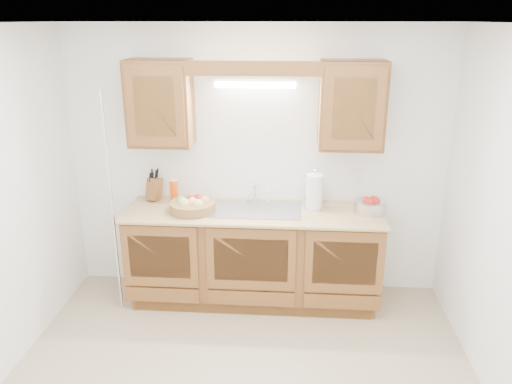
# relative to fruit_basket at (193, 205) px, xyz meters

# --- Properties ---
(room) EXTENTS (3.52, 3.50, 2.50)m
(room) POSITION_rel_fruit_basket_xyz_m (0.54, -1.14, 0.29)
(room) COLOR tan
(room) RESTS_ON ground
(base_cabinets) EXTENTS (2.20, 0.60, 0.86)m
(base_cabinets) POSITION_rel_fruit_basket_xyz_m (0.54, 0.06, -0.52)
(base_cabinets) COLOR brown
(base_cabinets) RESTS_ON ground
(countertop) EXTENTS (2.30, 0.63, 0.04)m
(countertop) POSITION_rel_fruit_basket_xyz_m (0.54, 0.05, -0.08)
(countertop) COLOR tan
(countertop) RESTS_ON base_cabinets
(upper_cabinet_left) EXTENTS (0.55, 0.33, 0.75)m
(upper_cabinet_left) POSITION_rel_fruit_basket_xyz_m (-0.29, 0.20, 0.87)
(upper_cabinet_left) COLOR brown
(upper_cabinet_left) RESTS_ON room
(upper_cabinet_right) EXTENTS (0.55, 0.33, 0.75)m
(upper_cabinet_right) POSITION_rel_fruit_basket_xyz_m (1.37, 0.20, 0.87)
(upper_cabinet_right) COLOR brown
(upper_cabinet_right) RESTS_ON room
(valance) EXTENTS (2.20, 0.05, 0.12)m
(valance) POSITION_rel_fruit_basket_xyz_m (0.54, 0.05, 1.18)
(valance) COLOR brown
(valance) RESTS_ON room
(fluorescent_fixture) EXTENTS (0.76, 0.08, 0.08)m
(fluorescent_fixture) POSITION_rel_fruit_basket_xyz_m (0.54, 0.28, 1.04)
(fluorescent_fixture) COLOR white
(fluorescent_fixture) RESTS_ON room
(sink) EXTENTS (0.84, 0.46, 0.36)m
(sink) POSITION_rel_fruit_basket_xyz_m (0.54, 0.07, -0.13)
(sink) COLOR #9E9EA3
(sink) RESTS_ON countertop
(wire_shelf_pole) EXTENTS (0.03, 0.03, 2.00)m
(wire_shelf_pole) POSITION_rel_fruit_basket_xyz_m (-0.66, -0.20, 0.04)
(wire_shelf_pole) COLOR silver
(wire_shelf_pole) RESTS_ON ground
(outlet_plate) EXTENTS (0.08, 0.01, 0.12)m
(outlet_plate) POSITION_rel_fruit_basket_xyz_m (1.49, 0.35, 0.19)
(outlet_plate) COLOR white
(outlet_plate) RESTS_ON room
(fruit_basket) EXTENTS (0.50, 0.50, 0.13)m
(fruit_basket) POSITION_rel_fruit_basket_xyz_m (0.00, 0.00, 0.00)
(fruit_basket) COLOR olive
(fruit_basket) RESTS_ON countertop
(knife_block) EXTENTS (0.15, 0.20, 0.30)m
(knife_block) POSITION_rel_fruit_basket_xyz_m (-0.42, 0.27, 0.05)
(knife_block) COLOR brown
(knife_block) RESTS_ON countertop
(orange_canister) EXTENTS (0.10, 0.10, 0.22)m
(orange_canister) POSITION_rel_fruit_basket_xyz_m (-0.21, 0.21, 0.06)
(orange_canister) COLOR #E2490C
(orange_canister) RESTS_ON countertop
(soap_bottle) EXTENTS (0.09, 0.10, 0.21)m
(soap_bottle) POSITION_rel_fruit_basket_xyz_m (1.08, 0.30, 0.05)
(soap_bottle) COLOR blue
(soap_bottle) RESTS_ON countertop
(sponge) EXTENTS (0.12, 0.10, 0.02)m
(sponge) POSITION_rel_fruit_basket_xyz_m (1.08, 0.30, -0.05)
(sponge) COLOR #CC333F
(sponge) RESTS_ON countertop
(paper_towel) EXTENTS (0.18, 0.18, 0.37)m
(paper_towel) POSITION_rel_fruit_basket_xyz_m (1.08, 0.15, 0.10)
(paper_towel) COLOR silver
(paper_towel) RESTS_ON countertop
(apple_bowl) EXTENTS (0.37, 0.37, 0.15)m
(apple_bowl) POSITION_rel_fruit_basket_xyz_m (1.57, 0.08, 0.01)
(apple_bowl) COLOR silver
(apple_bowl) RESTS_ON countertop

